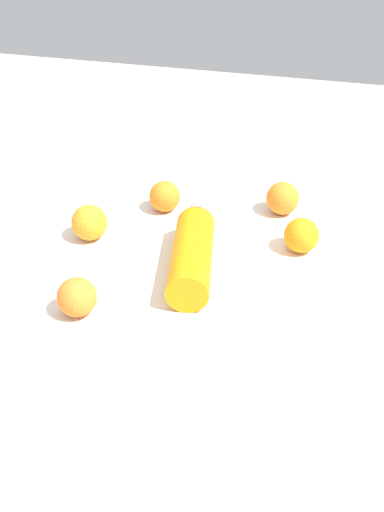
{
  "coord_description": "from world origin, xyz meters",
  "views": [
    {
      "loc": [
        0.22,
        -0.9,
        0.67
      ],
      "look_at": [
        -0.02,
        0.0,
        0.04
      ],
      "focal_mm": 42.73,
      "sensor_mm": 36.0,
      "label": 1
    }
  ],
  "objects": [
    {
      "name": "water_bottle",
      "position": [
        -0.03,
        0.02,
        0.04
      ],
      "size": [
        0.13,
        0.3,
        0.08
      ],
      "rotation": [
        0.0,
        0.0,
        1.77
      ],
      "color": "orange",
      "rests_on": "ground_plane"
    },
    {
      "name": "orange_0",
      "position": [
        -0.18,
        -0.16,
        0.03
      ],
      "size": [
        0.07,
        0.07,
        0.07
      ],
      "primitive_type": "sphere",
      "color": "orange",
      "rests_on": "ground_plane"
    },
    {
      "name": "orange_3",
      "position": [
        0.16,
        0.13,
        0.03
      ],
      "size": [
        0.07,
        0.07,
        0.07
      ],
      "primitive_type": "sphere",
      "color": "orange",
      "rests_on": "ground_plane"
    },
    {
      "name": "ground_plane",
      "position": [
        0.0,
        0.0,
        0.0
      ],
      "size": [
        2.4,
        2.4,
        0.0
      ],
      "primitive_type": "plane",
      "color": "silver"
    },
    {
      "name": "orange_4",
      "position": [
        -0.14,
        0.22,
        0.03
      ],
      "size": [
        0.07,
        0.07,
        0.07
      ],
      "primitive_type": "sphere",
      "color": "orange",
      "rests_on": "ground_plane"
    },
    {
      "name": "orange_2",
      "position": [
        0.11,
        0.27,
        0.04
      ],
      "size": [
        0.07,
        0.07,
        0.07
      ],
      "primitive_type": "sphere",
      "color": "orange",
      "rests_on": "ground_plane"
    },
    {
      "name": "orange_1",
      "position": [
        -0.26,
        0.07,
        0.04
      ],
      "size": [
        0.07,
        0.07,
        0.07
      ],
      "primitive_type": "sphere",
      "color": "orange",
      "rests_on": "ground_plane"
    }
  ]
}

